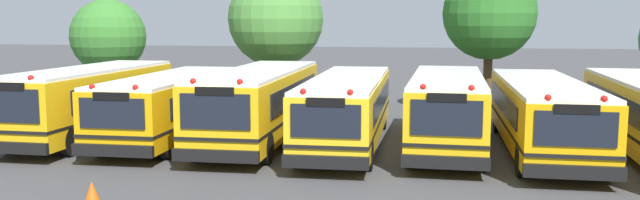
{
  "coord_description": "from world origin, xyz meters",
  "views": [
    {
      "loc": [
        2.93,
        -22.11,
        4.44
      ],
      "look_at": [
        -1.07,
        0.0,
        1.6
      ],
      "focal_mm": 35.97,
      "sensor_mm": 36.0,
      "label": 1
    }
  ],
  "objects_px": {
    "school_bus_1": "(173,104)",
    "tree_0": "(108,35)",
    "tree_2": "(490,13)",
    "school_bus_5": "(542,112)",
    "tree_1": "(276,18)",
    "traffic_cone": "(92,192)",
    "school_bus_0": "(90,100)",
    "school_bus_2": "(260,102)",
    "school_bus_4": "(447,108)",
    "school_bus_3": "(347,107)"
  },
  "relations": [
    {
      "from": "school_bus_2",
      "to": "tree_1",
      "type": "bearing_deg",
      "value": -80.7
    },
    {
      "from": "school_bus_0",
      "to": "tree_1",
      "type": "height_order",
      "value": "tree_1"
    },
    {
      "from": "school_bus_0",
      "to": "traffic_cone",
      "type": "relative_size",
      "value": 18.17
    },
    {
      "from": "tree_1",
      "to": "tree_2",
      "type": "bearing_deg",
      "value": -2.72
    },
    {
      "from": "school_bus_2",
      "to": "tree_2",
      "type": "height_order",
      "value": "tree_2"
    },
    {
      "from": "school_bus_0",
      "to": "school_bus_3",
      "type": "distance_m",
      "value": 9.67
    },
    {
      "from": "school_bus_2",
      "to": "school_bus_4",
      "type": "xyz_separation_m",
      "value": [
        6.69,
        -0.17,
        -0.04
      ]
    },
    {
      "from": "school_bus_3",
      "to": "tree_2",
      "type": "distance_m",
      "value": 10.66
    },
    {
      "from": "school_bus_1",
      "to": "tree_0",
      "type": "height_order",
      "value": "tree_0"
    },
    {
      "from": "school_bus_2",
      "to": "tree_2",
      "type": "xyz_separation_m",
      "value": [
        8.7,
        8.45,
        3.29
      ]
    },
    {
      "from": "school_bus_0",
      "to": "school_bus_2",
      "type": "height_order",
      "value": "school_bus_0"
    },
    {
      "from": "school_bus_4",
      "to": "tree_2",
      "type": "bearing_deg",
      "value": -101.89
    },
    {
      "from": "school_bus_2",
      "to": "school_bus_4",
      "type": "bearing_deg",
      "value": 177.5
    },
    {
      "from": "school_bus_3",
      "to": "school_bus_5",
      "type": "height_order",
      "value": "school_bus_3"
    },
    {
      "from": "school_bus_2",
      "to": "tree_1",
      "type": "height_order",
      "value": "tree_1"
    },
    {
      "from": "school_bus_1",
      "to": "school_bus_2",
      "type": "relative_size",
      "value": 0.91
    },
    {
      "from": "tree_1",
      "to": "school_bus_0",
      "type": "bearing_deg",
      "value": -116.96
    },
    {
      "from": "school_bus_0",
      "to": "traffic_cone",
      "type": "distance_m",
      "value": 9.11
    },
    {
      "from": "tree_1",
      "to": "traffic_cone",
      "type": "bearing_deg",
      "value": -90.98
    },
    {
      "from": "school_bus_1",
      "to": "school_bus_4",
      "type": "relative_size",
      "value": 1.01
    },
    {
      "from": "tree_1",
      "to": "school_bus_1",
      "type": "bearing_deg",
      "value": -99.98
    },
    {
      "from": "school_bus_0",
      "to": "tree_2",
      "type": "height_order",
      "value": "tree_2"
    },
    {
      "from": "school_bus_0",
      "to": "tree_2",
      "type": "bearing_deg",
      "value": -148.69
    },
    {
      "from": "school_bus_4",
      "to": "tree_0",
      "type": "height_order",
      "value": "tree_0"
    },
    {
      "from": "school_bus_4",
      "to": "school_bus_1",
      "type": "bearing_deg",
      "value": 1.69
    },
    {
      "from": "traffic_cone",
      "to": "school_bus_3",
      "type": "bearing_deg",
      "value": 58.0
    },
    {
      "from": "tree_0",
      "to": "traffic_cone",
      "type": "xyz_separation_m",
      "value": [
        8.84,
        -17.39,
        -3.36
      ]
    },
    {
      "from": "school_bus_0",
      "to": "tree_1",
      "type": "relative_size",
      "value": 1.36
    },
    {
      "from": "tree_2",
      "to": "school_bus_5",
      "type": "bearing_deg",
      "value": -82.28
    },
    {
      "from": "school_bus_1",
      "to": "tree_0",
      "type": "relative_size",
      "value": 1.72
    },
    {
      "from": "school_bus_4",
      "to": "tree_1",
      "type": "distance_m",
      "value": 12.72
    },
    {
      "from": "school_bus_0",
      "to": "school_bus_3",
      "type": "bearing_deg",
      "value": -176.76
    },
    {
      "from": "tree_0",
      "to": "traffic_cone",
      "type": "height_order",
      "value": "tree_0"
    },
    {
      "from": "school_bus_2",
      "to": "school_bus_3",
      "type": "height_order",
      "value": "school_bus_2"
    },
    {
      "from": "school_bus_3",
      "to": "school_bus_1",
      "type": "bearing_deg",
      "value": 0.46
    },
    {
      "from": "school_bus_2",
      "to": "school_bus_5",
      "type": "height_order",
      "value": "school_bus_2"
    },
    {
      "from": "school_bus_5",
      "to": "tree_1",
      "type": "relative_size",
      "value": 1.57
    },
    {
      "from": "tree_1",
      "to": "traffic_cone",
      "type": "xyz_separation_m",
      "value": [
        -0.29,
        -17.26,
        -4.23
      ]
    },
    {
      "from": "school_bus_2",
      "to": "school_bus_5",
      "type": "xyz_separation_m",
      "value": [
        9.84,
        -0.01,
        -0.12
      ]
    },
    {
      "from": "school_bus_5",
      "to": "tree_0",
      "type": "distance_m",
      "value": 22.64
    },
    {
      "from": "traffic_cone",
      "to": "school_bus_1",
      "type": "bearing_deg",
      "value": 99.31
    },
    {
      "from": "school_bus_3",
      "to": "school_bus_4",
      "type": "bearing_deg",
      "value": 177.01
    },
    {
      "from": "school_bus_4",
      "to": "tree_2",
      "type": "height_order",
      "value": "tree_2"
    },
    {
      "from": "school_bus_3",
      "to": "school_bus_5",
      "type": "relative_size",
      "value": 1.0
    },
    {
      "from": "school_bus_2",
      "to": "school_bus_4",
      "type": "relative_size",
      "value": 1.1
    },
    {
      "from": "school_bus_2",
      "to": "tree_0",
      "type": "bearing_deg",
      "value": -41.16
    },
    {
      "from": "tree_1",
      "to": "traffic_cone",
      "type": "relative_size",
      "value": 13.33
    },
    {
      "from": "school_bus_0",
      "to": "school_bus_1",
      "type": "xyz_separation_m",
      "value": [
        3.17,
        0.23,
        -0.12
      ]
    },
    {
      "from": "school_bus_3",
      "to": "traffic_cone",
      "type": "relative_size",
      "value": 20.86
    },
    {
      "from": "school_bus_0",
      "to": "school_bus_5",
      "type": "height_order",
      "value": "school_bus_0"
    }
  ]
}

